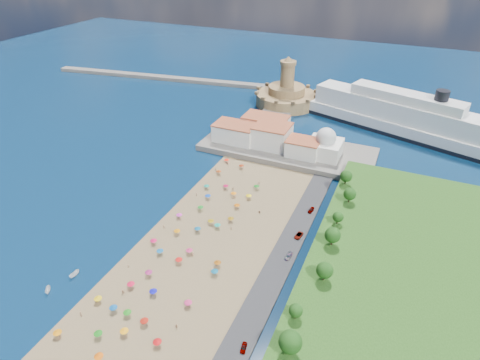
% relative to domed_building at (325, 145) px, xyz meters
% --- Properties ---
extents(ground, '(700.00, 700.00, 0.00)m').
position_rel_domed_building_xyz_m(ground, '(-30.00, -71.00, -8.97)').
color(ground, '#071938').
rests_on(ground, ground).
extents(terrace, '(90.00, 36.00, 3.00)m').
position_rel_domed_building_xyz_m(terrace, '(-20.00, 2.00, -7.47)').
color(terrace, '#59544C').
rests_on(terrace, ground).
extents(jetty, '(18.00, 70.00, 2.40)m').
position_rel_domed_building_xyz_m(jetty, '(-42.00, 37.00, -7.77)').
color(jetty, '#59544C').
rests_on(jetty, ground).
extents(breakwater, '(199.03, 34.77, 2.60)m').
position_rel_domed_building_xyz_m(breakwater, '(-140.00, 82.00, -7.67)').
color(breakwater, '#59544C').
rests_on(breakwater, ground).
extents(waterfront_buildings, '(57.00, 29.00, 11.00)m').
position_rel_domed_building_xyz_m(waterfront_buildings, '(-33.05, 2.64, -1.10)').
color(waterfront_buildings, silver).
rests_on(waterfront_buildings, terrace).
extents(domed_building, '(16.00, 16.00, 15.00)m').
position_rel_domed_building_xyz_m(domed_building, '(0.00, 0.00, 0.00)').
color(domed_building, silver).
rests_on(domed_building, terrace).
extents(fortress, '(40.00, 40.00, 32.40)m').
position_rel_domed_building_xyz_m(fortress, '(-42.00, 67.00, -2.29)').
color(fortress, '#9D7A4E').
rests_on(fortress, ground).
extents(cruise_ship, '(133.15, 59.25, 29.13)m').
position_rel_domed_building_xyz_m(cruise_ship, '(32.18, 51.63, -0.35)').
color(cruise_ship, black).
rests_on(cruise_ship, ground).
extents(beach_parasols, '(32.48, 115.36, 2.20)m').
position_rel_domed_building_xyz_m(beach_parasols, '(-30.83, -83.78, -6.83)').
color(beach_parasols, gray).
rests_on(beach_parasols, beach).
extents(beachgoers, '(33.55, 95.22, 1.87)m').
position_rel_domed_building_xyz_m(beachgoers, '(-31.14, -76.64, -7.86)').
color(beachgoers, tan).
rests_on(beachgoers, beach).
extents(moored_boats, '(5.35, 12.92, 1.61)m').
position_rel_domed_building_xyz_m(moored_boats, '(-58.54, -117.00, -8.20)').
color(moored_boats, white).
rests_on(moored_boats, ground).
extents(parked_cars, '(2.87, 74.45, 1.39)m').
position_rel_domed_building_xyz_m(parked_cars, '(6.00, -71.58, -7.63)').
color(parked_cars, gray).
rests_on(parked_cars, promenade).
extents(hillside_trees, '(10.18, 106.09, 7.78)m').
position_rel_domed_building_xyz_m(hillside_trees, '(18.37, -81.82, 1.14)').
color(hillside_trees, '#382314').
rests_on(hillside_trees, hillside).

